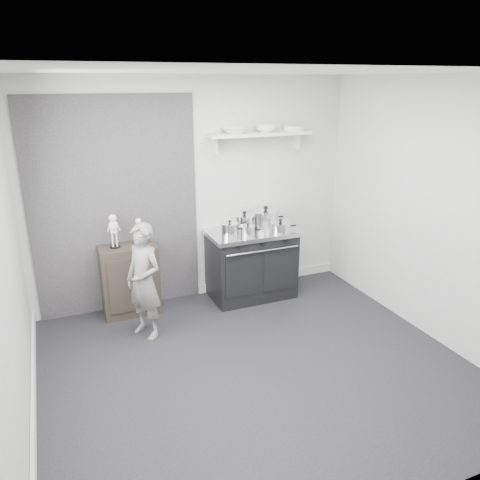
% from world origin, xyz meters
% --- Properties ---
extents(ground, '(4.00, 4.00, 0.00)m').
position_xyz_m(ground, '(0.00, 0.00, 0.00)').
color(ground, black).
rests_on(ground, ground).
extents(room_shell, '(4.02, 3.62, 2.71)m').
position_xyz_m(room_shell, '(-0.09, 0.15, 1.64)').
color(room_shell, '#B4B4B2').
rests_on(room_shell, ground).
extents(wall_shelf, '(1.30, 0.26, 0.24)m').
position_xyz_m(wall_shelf, '(0.80, 1.68, 2.01)').
color(wall_shelf, silver).
rests_on(wall_shelf, room_shell).
extents(stove, '(1.10, 0.68, 0.88)m').
position_xyz_m(stove, '(0.61, 1.48, 0.44)').
color(stove, black).
rests_on(stove, ground).
extents(side_cabinet, '(0.64, 0.38, 0.84)m').
position_xyz_m(side_cabinet, '(-0.89, 1.61, 0.42)').
color(side_cabinet, black).
rests_on(side_cabinet, ground).
extents(child, '(0.50, 0.55, 1.26)m').
position_xyz_m(child, '(-0.83, 1.01, 0.63)').
color(child, slate).
rests_on(child, ground).
extents(pot_front_left, '(0.30, 0.21, 0.20)m').
position_xyz_m(pot_front_left, '(0.29, 1.38, 0.96)').
color(pot_front_left, white).
rests_on(pot_front_left, stove).
extents(pot_back_left, '(0.36, 0.27, 0.23)m').
position_xyz_m(pot_back_left, '(0.56, 1.58, 0.97)').
color(pot_back_left, white).
rests_on(pot_back_left, stove).
extents(pot_back_right, '(0.42, 0.33, 0.26)m').
position_xyz_m(pot_back_right, '(0.86, 1.59, 0.98)').
color(pot_back_right, white).
rests_on(pot_back_right, stove).
extents(pot_front_right, '(0.35, 0.26, 0.17)m').
position_xyz_m(pot_front_right, '(0.92, 1.30, 0.94)').
color(pot_front_right, white).
rests_on(pot_front_right, stove).
extents(pot_front_center, '(0.26, 0.17, 0.16)m').
position_xyz_m(pot_front_center, '(0.49, 1.31, 0.94)').
color(pot_front_center, white).
rests_on(pot_front_center, stove).
extents(skeleton_full, '(0.13, 0.08, 0.45)m').
position_xyz_m(skeleton_full, '(-1.02, 1.61, 1.06)').
color(skeleton_full, silver).
rests_on(skeleton_full, side_cabinet).
extents(skeleton_torso, '(0.10, 0.06, 0.36)m').
position_xyz_m(skeleton_torso, '(-0.74, 1.61, 1.02)').
color(skeleton_torso, silver).
rests_on(skeleton_torso, side_cabinet).
extents(bowl_large, '(0.29, 0.29, 0.07)m').
position_xyz_m(bowl_large, '(0.47, 1.67, 2.08)').
color(bowl_large, white).
rests_on(bowl_large, wall_shelf).
extents(bowl_small, '(0.26, 0.26, 0.08)m').
position_xyz_m(bowl_small, '(0.88, 1.67, 2.08)').
color(bowl_small, white).
rests_on(bowl_small, wall_shelf).
extents(plate_stack, '(0.26, 0.26, 0.06)m').
position_xyz_m(plate_stack, '(1.26, 1.67, 2.07)').
color(plate_stack, silver).
rests_on(plate_stack, wall_shelf).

